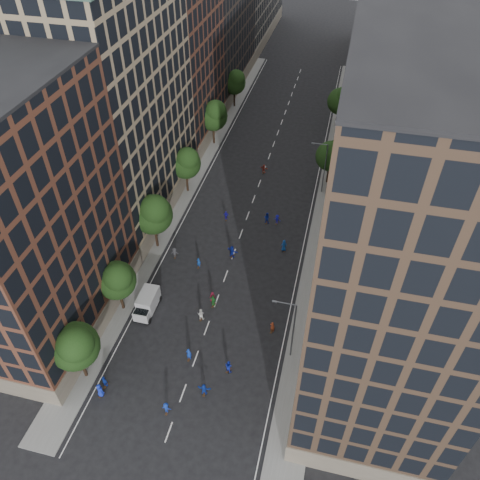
{
  "coord_description": "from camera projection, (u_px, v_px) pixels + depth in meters",
  "views": [
    {
      "loc": [
        12.3,
        -19.89,
        46.41
      ],
      "look_at": [
        0.7,
        27.99,
        2.0
      ],
      "focal_mm": 35.0,
      "sensor_mm": 36.0,
      "label": 1
    }
  ],
  "objects": [
    {
      "name": "skater_12",
      "position": [
        284.0,
        246.0,
        67.03
      ],
      "size": [
        1.03,
        0.82,
        1.84
      ],
      "primitive_type": "imported",
      "rotation": [
        0.0,
        0.0,
        3.43
      ],
      "color": "navy",
      "rests_on": "ground"
    },
    {
      "name": "skater_3",
      "position": [
        166.0,
        408.0,
        48.71
      ],
      "size": [
        0.99,
        0.58,
        1.52
      ],
      "primitive_type": "imported",
      "rotation": [
        0.0,
        0.0,
        3.16
      ],
      "color": "#132F9C",
      "rests_on": "ground"
    },
    {
      "name": "tree_right_a",
      "position": [
        332.0,
        155.0,
        76.36
      ],
      "size": [
        5.0,
        5.0,
        8.39
      ],
      "color": "black",
      "rests_on": "ground"
    },
    {
      "name": "skater_15",
      "position": [
        277.0,
        219.0,
        71.65
      ],
      "size": [
        1.09,
        0.75,
        1.55
      ],
      "primitive_type": "imported",
      "rotation": [
        0.0,
        0.0,
        2.95
      ],
      "color": "#1414A3",
      "rests_on": "ground"
    },
    {
      "name": "ground",
      "position": [
        253.0,
        201.0,
        76.45
      ],
      "size": [
        240.0,
        240.0,
        0.0
      ],
      "primitive_type": "plane",
      "color": "black",
      "rests_on": "ground"
    },
    {
      "name": "bldg_left_c",
      "position": [
        172.0,
        63.0,
        83.39
      ],
      "size": [
        14.0,
        20.0,
        28.0
      ],
      "primitive_type": "cube",
      "color": "brown",
      "rests_on": "ground"
    },
    {
      "name": "skater_0",
      "position": [
        100.0,
        390.0,
        50.01
      ],
      "size": [
        1.05,
        0.81,
        1.9
      ],
      "primitive_type": "imported",
      "rotation": [
        0.0,
        0.0,
        2.89
      ],
      "color": "#162CBA",
      "rests_on": "ground"
    },
    {
      "name": "bldg_left_b",
      "position": [
        114.0,
        105.0,
        64.78
      ],
      "size": [
        14.0,
        26.0,
        34.0
      ],
      "primitive_type": "cube",
      "color": "#937E60",
      "rests_on": "ground"
    },
    {
      "name": "tree_left_4",
      "position": [
        214.0,
        115.0,
        85.73
      ],
      "size": [
        5.4,
        5.4,
        9.08
      ],
      "color": "black",
      "rests_on": "ground"
    },
    {
      "name": "tree_left_2",
      "position": [
        153.0,
        213.0,
        63.89
      ],
      "size": [
        5.6,
        5.6,
        9.45
      ],
      "color": "black",
      "rests_on": "ground"
    },
    {
      "name": "skater_9",
      "position": [
        175.0,
        253.0,
        66.09
      ],
      "size": [
        1.1,
        0.73,
        1.6
      ],
      "primitive_type": "imported",
      "rotation": [
        0.0,
        0.0,
        3.28
      ],
      "color": "#38383D",
      "rests_on": "ground"
    },
    {
      "name": "sidewalk_left",
      "position": [
        197.0,
        166.0,
        83.91
      ],
      "size": [
        4.0,
        105.0,
        0.15
      ],
      "primitive_type": "cube",
      "color": "slate",
      "rests_on": "ground"
    },
    {
      "name": "skater_8",
      "position": [
        201.0,
        314.0,
        57.8
      ],
      "size": [
        0.86,
        0.68,
        1.73
      ],
      "primitive_type": "imported",
      "rotation": [
        0.0,
        0.0,
        3.17
      ],
      "color": "white",
      "rests_on": "ground"
    },
    {
      "name": "bldg_right_a",
      "position": [
        400.0,
        234.0,
        43.03
      ],
      "size": [
        14.0,
        30.0,
        36.0
      ],
      "primitive_type": "cube",
      "color": "#402E22",
      "rests_on": "ground"
    },
    {
      "name": "streetlamp_far",
      "position": [
        324.0,
        166.0,
        74.79
      ],
      "size": [
        2.64,
        0.22,
        9.06
      ],
      "color": "#595B60",
      "rests_on": "ground"
    },
    {
      "name": "skater_6",
      "position": [
        213.0,
        297.0,
        59.9
      ],
      "size": [
        0.87,
        0.63,
        1.65
      ],
      "primitive_type": "imported",
      "rotation": [
        0.0,
        0.0,
        3.27
      ],
      "color": "maroon",
      "rests_on": "ground"
    },
    {
      "name": "skater_14",
      "position": [
        267.0,
        218.0,
        71.68
      ],
      "size": [
        1.02,
        0.87,
        1.85
      ],
      "primitive_type": "imported",
      "rotation": [
        0.0,
        0.0,
        2.94
      ],
      "color": "#13279F",
      "rests_on": "ground"
    },
    {
      "name": "tree_left_3",
      "position": [
        186.0,
        162.0,
        74.38
      ],
      "size": [
        5.0,
        5.0,
        8.58
      ],
      "color": "black",
      "rests_on": "ground"
    },
    {
      "name": "bldg_right_c",
      "position": [
        395.0,
        36.0,
        83.79
      ],
      "size": [
        14.0,
        26.0,
        35.0
      ],
      "primitive_type": "cube",
      "color": "#937E60",
      "rests_on": "ground"
    },
    {
      "name": "bldg_left_d",
      "position": [
        210.0,
        12.0,
        99.38
      ],
      "size": [
        14.0,
        28.0,
        32.0
      ],
      "primitive_type": "cube",
      "color": "#322821",
      "rests_on": "ground"
    },
    {
      "name": "sidewalk_right",
      "position": [
        331.0,
        184.0,
        79.72
      ],
      "size": [
        4.0,
        105.0,
        0.15
      ],
      "primitive_type": "cube",
      "color": "slate",
      "rests_on": "ground"
    },
    {
      "name": "skater_16",
      "position": [
        226.0,
        216.0,
        72.34
      ],
      "size": [
        0.93,
        0.45,
        1.54
      ],
      "primitive_type": "imported",
      "rotation": [
        0.0,
        0.0,
        3.23
      ],
      "color": "#1C13A2",
      "rests_on": "ground"
    },
    {
      "name": "tree_left_5",
      "position": [
        235.0,
        82.0,
        97.58
      ],
      "size": [
        4.8,
        4.8,
        8.33
      ],
      "color": "black",
      "rests_on": "ground"
    },
    {
      "name": "skater_2",
      "position": [
        229.0,
        366.0,
        52.32
      ],
      "size": [
        1.03,
        0.93,
        1.71
      ],
      "primitive_type": "imported",
      "rotation": [
        0.0,
        0.0,
        2.72
      ],
      "color": "#162AB9",
      "rests_on": "ground"
    },
    {
      "name": "tree_right_b",
      "position": [
        342.0,
        100.0,
        90.58
      ],
      "size": [
        5.2,
        5.2,
        8.83
      ],
      "color": "black",
      "rests_on": "ground"
    },
    {
      "name": "tree_left_0",
      "position": [
        75.0,
        346.0,
        48.29
      ],
      "size": [
        5.2,
        5.2,
        8.83
      ],
      "color": "black",
      "rests_on": "ground"
    },
    {
      "name": "skater_5",
      "position": [
        204.0,
        389.0,
        50.24
      ],
      "size": [
        1.52,
        0.54,
        1.62
      ],
      "primitive_type": "imported",
      "rotation": [
        0.0,
        0.0,
        3.18
      ],
      "color": "#1538B2",
      "rests_on": "ground"
    },
    {
      "name": "skater_4",
      "position": [
        105.0,
        382.0,
        50.9
      ],
      "size": [
        1.06,
        0.67,
        1.69
      ],
      "primitive_type": "imported",
      "rotation": [
        0.0,
        0.0,
        2.86
      ],
      "color": "#132F9C",
      "rests_on": "ground"
    },
    {
      "name": "streetlamp_near",
      "position": [
        292.0,
        328.0,
        50.97
      ],
      "size": [
        2.64,
        0.22,
        9.06
      ],
      "color": "#595B60",
      "rests_on": "ground"
    },
    {
      "name": "skater_1",
      "position": [
        189.0,
        354.0,
        53.47
      ],
      "size": [
        0.67,
        0.45,
        1.79
      ],
      "primitive_type": "imported",
      "rotation": [
        0.0,
        0.0,
        3.1
      ],
      "color": "#1539AE",
      "rests_on": "ground"
    },
    {
      "name": "tree_left_1",
      "position": [
        117.0,
        279.0,
        55.79
      ],
      "size": [
        4.8,
        4.8,
        8.21
      ],
      "color": "black",
      "rests_on": "ground"
    },
    {
      "name": "skater_7",
      "position": [
        272.0,
        327.0,
        56.42
      ],
      "size": [
        0.68,
        0.54,
        1.63
      ],
      "primitive_type": "imported",
      "rotation": [
        0.0,
        0.0,
        2.85
      ],
      "color": "#A23A1B",
      "rests_on": "ground"
    },
    {
      "name": "skater_17",
      "position": [
        264.0,
        169.0,
        82.0
      ],
      "size": [
        1.49,
        0.75,
        1.54
      ],
      "primitive_type": "imported",
      "rotation": [
        0.0,
        0.0,
        2.92
      ],
      "color": "maroon",
      "rests_on": "ground"
    },
    {
      "name": "cargo_van",
      "position": [
        147.0,
        303.0,
        58.6
      ],
      "size": [
        2.19,
        4.63,
        2.45
      ],
      "rotation": [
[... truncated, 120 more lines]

